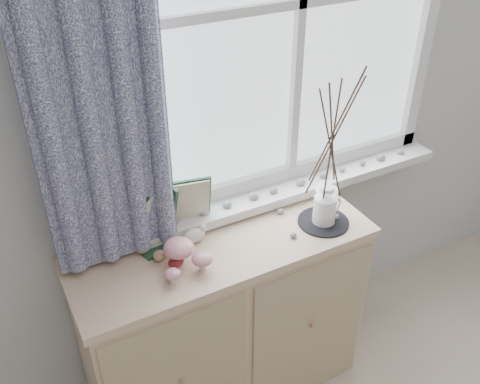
{
  "coord_description": "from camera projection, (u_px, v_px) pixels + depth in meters",
  "views": [
    {
      "loc": [
        -0.85,
        0.3,
        2.16
      ],
      "look_at": [
        -0.1,
        1.7,
        1.1
      ],
      "focal_mm": 40.0,
      "sensor_mm": 36.0,
      "label": 1
    }
  ],
  "objects": [
    {
      "name": "sideboard_pebbles",
      "position": [
        290.0,
        219.0,
        2.18
      ],
      "size": [
        0.33,
        0.23,
        0.02
      ],
      "color": "#9A9A9D",
      "rests_on": "sideboard"
    },
    {
      "name": "sideboard",
      "position": [
        225.0,
        320.0,
        2.3
      ],
      "size": [
        1.2,
        0.45,
        0.85
      ],
      "color": "beige",
      "rests_on": "ground"
    },
    {
      "name": "botanical_book",
      "position": [
        174.0,
        215.0,
        2.0
      ],
      "size": [
        0.39,
        0.23,
        0.25
      ],
      "primitive_type": null,
      "rotation": [
        0.0,
        0.0,
        0.29
      ],
      "color": "#21452E",
      "rests_on": "sideboard"
    },
    {
      "name": "songbird_figurine",
      "position": [
        194.0,
        235.0,
        2.05
      ],
      "size": [
        0.13,
        0.07,
        0.06
      ],
      "primitive_type": null,
      "rotation": [
        0.0,
        0.0,
        0.09
      ],
      "color": "white",
      "rests_on": "sideboard"
    },
    {
      "name": "twig_pitcher",
      "position": [
        333.0,
        134.0,
        1.95
      ],
      "size": [
        0.3,
        0.3,
        0.7
      ],
      "rotation": [
        0.0,
        0.0,
        0.26
      ],
      "color": "white",
      "rests_on": "crocheted_doily"
    },
    {
      "name": "wooden_eggs",
      "position": [
        159.0,
        255.0,
        1.97
      ],
      "size": [
        0.13,
        0.17,
        0.06
      ],
      "color": "tan",
      "rests_on": "sideboard"
    },
    {
      "name": "toadstool_cluster",
      "position": [
        183.0,
        254.0,
        1.92
      ],
      "size": [
        0.19,
        0.17,
        0.1
      ],
      "color": "beige",
      "rests_on": "sideboard"
    },
    {
      "name": "crocheted_doily",
      "position": [
        323.0,
        222.0,
        2.17
      ],
      "size": [
        0.21,
        0.21,
        0.01
      ],
      "primitive_type": "cylinder",
      "color": "black",
      "rests_on": "sideboard"
    }
  ]
}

